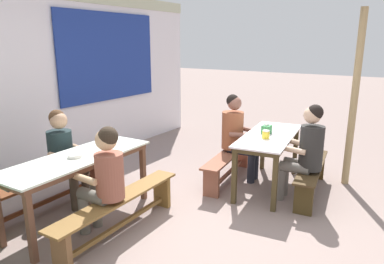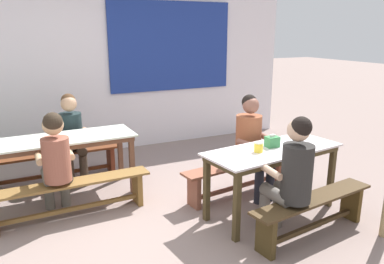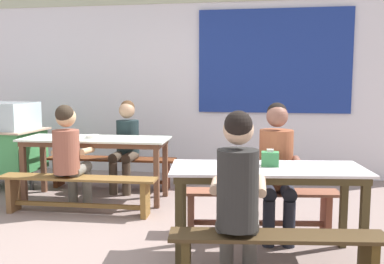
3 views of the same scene
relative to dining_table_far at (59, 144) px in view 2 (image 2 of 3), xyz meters
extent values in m
plane|color=gray|center=(0.87, -1.26, -0.70)|extent=(40.00, 40.00, 0.00)
cube|color=silver|center=(0.87, 1.73, 0.63)|extent=(7.13, 0.12, 2.65)
cube|color=navy|center=(2.17, 1.64, 1.06)|extent=(2.25, 0.03, 1.54)
cube|color=silver|center=(0.00, 0.00, 0.07)|extent=(1.83, 0.70, 0.02)
cube|color=brown|center=(0.00, 0.00, 0.03)|extent=(1.75, 0.64, 0.06)
cube|color=brown|center=(0.81, 0.29, -0.35)|extent=(0.06, 0.06, 0.69)
cube|color=brown|center=(0.83, -0.23, -0.35)|extent=(0.06, 0.06, 0.69)
cube|color=silver|center=(2.09, -1.46, 0.07)|extent=(1.66, 0.84, 0.02)
cube|color=#463920|center=(2.09, -1.46, 0.03)|extent=(1.57, 0.77, 0.06)
cube|color=#463920|center=(2.77, -1.11, -0.35)|extent=(0.07, 0.07, 0.70)
cube|color=#463920|center=(2.84, -1.62, -0.35)|extent=(0.07, 0.07, 0.70)
cube|color=#463920|center=(1.35, -1.30, -0.35)|extent=(0.07, 0.07, 0.70)
cube|color=#463920|center=(1.42, -1.81, -0.35)|extent=(0.07, 0.07, 0.70)
cube|color=#622F17|center=(-0.02, 0.59, -0.29)|extent=(1.79, 0.36, 0.03)
cube|color=brown|center=(0.75, 0.62, -0.50)|extent=(0.07, 0.25, 0.39)
cube|color=#622F17|center=(-0.02, 0.59, -0.60)|extent=(1.50, 0.10, 0.04)
cube|color=brown|center=(0.02, -0.59, -0.29)|extent=(1.79, 0.32, 0.03)
cube|color=brown|center=(0.79, -0.57, -0.50)|extent=(0.07, 0.22, 0.40)
cube|color=brown|center=(0.02, -0.59, -0.60)|extent=(1.50, 0.10, 0.04)
cube|color=brown|center=(2.02, -0.87, -0.29)|extent=(1.57, 0.46, 0.03)
cube|color=brown|center=(2.67, -0.78, -0.50)|extent=(0.09, 0.22, 0.39)
cube|color=brown|center=(1.37, -0.95, -0.50)|extent=(0.09, 0.22, 0.39)
cube|color=brown|center=(2.02, -0.87, -0.60)|extent=(1.27, 0.21, 0.04)
cube|color=#42301A|center=(2.17, -2.05, -0.29)|extent=(1.55, 0.46, 0.03)
cube|color=#493516|center=(2.81, -1.96, -0.50)|extent=(0.09, 0.23, 0.39)
cube|color=#423318|center=(1.54, -2.13, -0.50)|extent=(0.09, 0.23, 0.39)
cube|color=#42301A|center=(2.17, -2.05, -0.60)|extent=(1.24, 0.21, 0.04)
cylinder|color=#69665B|center=(-0.01, -0.27, -0.49)|extent=(0.11, 0.11, 0.42)
cylinder|color=#69665B|center=(-0.19, -0.27, -0.49)|extent=(0.11, 0.11, 0.42)
cylinder|color=#69665B|center=(-0.01, -0.43, -0.23)|extent=(0.13, 0.37, 0.13)
cylinder|color=#69665B|center=(-0.19, -0.43, -0.23)|extent=(0.13, 0.37, 0.13)
cylinder|color=brown|center=(-0.10, -0.60, 0.01)|extent=(0.29, 0.29, 0.48)
sphere|color=tan|center=(-0.10, -0.58, 0.39)|extent=(0.22, 0.22, 0.22)
sphere|color=#2D2319|center=(-0.10, -0.61, 0.42)|extent=(0.20, 0.20, 0.20)
cylinder|color=tan|center=(0.07, -0.42, -0.01)|extent=(0.07, 0.30, 0.09)
cylinder|color=tan|center=(-0.26, -0.42, -0.01)|extent=(0.07, 0.30, 0.08)
cylinder|color=#44372B|center=(0.12, 0.27, -0.49)|extent=(0.11, 0.11, 0.42)
cylinder|color=#44372B|center=(0.30, 0.26, -0.49)|extent=(0.11, 0.11, 0.42)
cylinder|color=#44372B|center=(0.13, 0.44, -0.23)|extent=(0.14, 0.38, 0.13)
cylinder|color=#44372B|center=(0.31, 0.43, -0.23)|extent=(0.14, 0.38, 0.13)
cylinder|color=#1C2B2C|center=(0.22, 0.60, 0.01)|extent=(0.31, 0.31, 0.48)
sphere|color=tan|center=(0.22, 0.58, 0.38)|extent=(0.21, 0.21, 0.21)
sphere|color=#4C331E|center=(0.22, 0.61, 0.42)|extent=(0.20, 0.20, 0.20)
cylinder|color=tan|center=(0.04, 0.43, -0.01)|extent=(0.08, 0.30, 0.07)
cylinder|color=tan|center=(0.39, 0.42, -0.01)|extent=(0.08, 0.31, 0.11)
cylinder|color=#6A645C|center=(1.97, -1.75, -0.49)|extent=(0.11, 0.11, 0.42)
cylinder|color=#6A645C|center=(1.79, -1.76, -0.49)|extent=(0.11, 0.11, 0.42)
cylinder|color=#6A645C|center=(1.97, -1.92, -0.23)|extent=(0.14, 0.37, 0.13)
cylinder|color=#6A645C|center=(1.79, -1.92, -0.23)|extent=(0.14, 0.37, 0.13)
cylinder|color=#282725|center=(1.89, -2.09, 0.04)|extent=(0.29, 0.29, 0.56)
sphere|color=tan|center=(1.89, -2.07, 0.46)|extent=(0.21, 0.21, 0.21)
sphere|color=black|center=(1.89, -2.10, 0.50)|extent=(0.19, 0.19, 0.19)
cylinder|color=tan|center=(2.05, -1.90, 0.03)|extent=(0.08, 0.31, 0.11)
cylinder|color=tan|center=(1.72, -1.91, 0.03)|extent=(0.08, 0.31, 0.09)
cylinder|color=#20222C|center=(2.12, -1.20, -0.49)|extent=(0.11, 0.11, 0.42)
cylinder|color=#20222C|center=(2.30, -1.18, -0.49)|extent=(0.11, 0.11, 0.42)
cylinder|color=#20222C|center=(2.10, -1.03, -0.23)|extent=(0.16, 0.39, 0.13)
cylinder|color=#20222C|center=(2.28, -1.01, -0.23)|extent=(0.16, 0.39, 0.13)
cylinder|color=brown|center=(2.18, -0.85, 0.04)|extent=(0.32, 0.32, 0.56)
sphere|color=brown|center=(2.18, -0.87, 0.45)|extent=(0.20, 0.20, 0.20)
sphere|color=black|center=(2.17, -0.84, 0.49)|extent=(0.19, 0.19, 0.19)
cylinder|color=brown|center=(2.01, -1.04, 0.03)|extent=(0.10, 0.31, 0.09)
cylinder|color=brown|center=(2.37, -1.01, 0.03)|extent=(0.10, 0.31, 0.11)
cube|color=#368248|center=(2.11, -1.40, 0.14)|extent=(0.14, 0.11, 0.12)
cube|color=white|center=(2.11, -1.40, 0.21)|extent=(0.06, 0.03, 0.02)
cylinder|color=yellow|center=(1.87, -1.49, 0.13)|extent=(0.10, 0.10, 0.10)
cylinder|color=white|center=(1.87, -1.49, 0.18)|extent=(0.09, 0.09, 0.02)
cylinder|color=silver|center=(-0.04, -0.01, 0.10)|extent=(0.16, 0.16, 0.04)
camera|label=1|loc=(-2.46, -3.13, 1.33)|focal=33.06mm
camera|label=2|loc=(-0.40, -4.62, 1.34)|focal=34.89mm
camera|label=3|loc=(2.08, -5.05, 0.81)|focal=40.81mm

